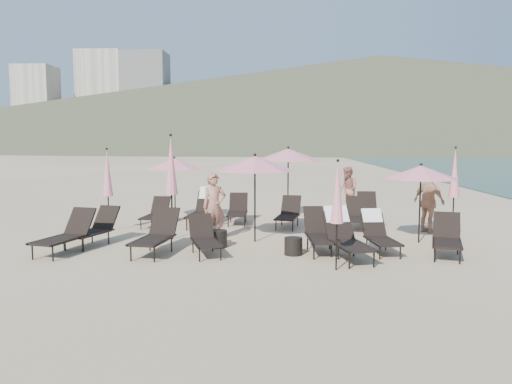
{
  "coord_description": "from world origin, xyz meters",
  "views": [
    {
      "loc": [
        -0.5,
        -11.55,
        2.61
      ],
      "look_at": [
        -1.25,
        3.5,
        1.1
      ],
      "focal_mm": 35.0,
      "sensor_mm": 36.0,
      "label": 1
    }
  ],
  "objects_px": {
    "lounger_6": "(156,213)",
    "umbrella_open_3": "(288,155)",
    "umbrella_open_2": "(174,164)",
    "umbrella_closed_3": "(171,166)",
    "lounger_4": "(379,233)",
    "beachgoer_a": "(214,207)",
    "lounger_3": "(321,232)",
    "beachgoer_b": "(348,190)",
    "umbrella_closed_1": "(455,173)",
    "side_table_1": "(293,246)",
    "lounger_1": "(156,234)",
    "lounger_12": "(346,235)",
    "umbrella_open_0": "(255,164)",
    "lounger_13": "(94,228)",
    "umbrella_open_1": "(421,172)",
    "lounger_5": "(447,237)",
    "lounger_9": "(288,213)",
    "lounger_10": "(369,209)",
    "beachgoer_c": "(429,202)",
    "umbrella_closed_0": "(337,193)",
    "lounger_11": "(358,215)",
    "lounger_8": "(238,210)",
    "lounger_7": "(204,208)",
    "side_table_0": "(219,239)",
    "umbrella_closed_2": "(107,173)",
    "lounger_0": "(66,233)"
  },
  "relations": [
    {
      "from": "lounger_12",
      "to": "umbrella_open_3",
      "type": "height_order",
      "value": "umbrella_open_3"
    },
    {
      "from": "lounger_6",
      "to": "umbrella_closed_2",
      "type": "xyz_separation_m",
      "value": [
        -1.13,
        -1.05,
        1.3
      ]
    },
    {
      "from": "lounger_3",
      "to": "beachgoer_a",
      "type": "relative_size",
      "value": 1.0
    },
    {
      "from": "lounger_12",
      "to": "umbrella_closed_0",
      "type": "bearing_deg",
      "value": -121.11
    },
    {
      "from": "lounger_4",
      "to": "side_table_1",
      "type": "bearing_deg",
      "value": -176.11
    },
    {
      "from": "lounger_13",
      "to": "umbrella_closed_1",
      "type": "xyz_separation_m",
      "value": [
        9.61,
        1.95,
        1.3
      ]
    },
    {
      "from": "lounger_4",
      "to": "beachgoer_a",
      "type": "distance_m",
      "value": 4.33
    },
    {
      "from": "lounger_6",
      "to": "umbrella_open_0",
      "type": "height_order",
      "value": "umbrella_open_0"
    },
    {
      "from": "umbrella_open_2",
      "to": "umbrella_closed_3",
      "type": "xyz_separation_m",
      "value": [
        0.62,
        -3.31,
        0.08
      ]
    },
    {
      "from": "umbrella_open_2",
      "to": "beachgoer_a",
      "type": "bearing_deg",
      "value": -61.95
    },
    {
      "from": "lounger_3",
      "to": "lounger_9",
      "type": "height_order",
      "value": "lounger_3"
    },
    {
      "from": "lounger_11",
      "to": "umbrella_open_3",
      "type": "xyz_separation_m",
      "value": [
        -2.07,
        2.0,
        1.74
      ]
    },
    {
      "from": "lounger_0",
      "to": "umbrella_closed_1",
      "type": "distance_m",
      "value": 10.41
    },
    {
      "from": "lounger_3",
      "to": "lounger_12",
      "type": "relative_size",
      "value": 0.95
    },
    {
      "from": "lounger_5",
      "to": "lounger_9",
      "type": "relative_size",
      "value": 1.03
    },
    {
      "from": "lounger_9",
      "to": "lounger_10",
      "type": "height_order",
      "value": "lounger_10"
    },
    {
      "from": "lounger_11",
      "to": "beachgoer_b",
      "type": "bearing_deg",
      "value": 92.16
    },
    {
      "from": "lounger_11",
      "to": "umbrella_open_1",
      "type": "relative_size",
      "value": 0.8
    },
    {
      "from": "lounger_4",
      "to": "side_table_1",
      "type": "relative_size",
      "value": 3.84
    },
    {
      "from": "umbrella_open_0",
      "to": "umbrella_closed_0",
      "type": "xyz_separation_m",
      "value": [
        1.81,
        -2.85,
        -0.47
      ]
    },
    {
      "from": "umbrella_open_3",
      "to": "lounger_10",
      "type": "bearing_deg",
      "value": -15.43
    },
    {
      "from": "lounger_5",
      "to": "umbrella_closed_0",
      "type": "relative_size",
      "value": 0.76
    },
    {
      "from": "lounger_1",
      "to": "lounger_12",
      "type": "bearing_deg",
      "value": 4.16
    },
    {
      "from": "lounger_6",
      "to": "umbrella_open_3",
      "type": "height_order",
      "value": "umbrella_open_3"
    },
    {
      "from": "lounger_1",
      "to": "lounger_13",
      "type": "height_order",
      "value": "lounger_1"
    },
    {
      "from": "lounger_9",
      "to": "umbrella_open_0",
      "type": "height_order",
      "value": "umbrella_open_0"
    },
    {
      "from": "lounger_5",
      "to": "beachgoer_b",
      "type": "relative_size",
      "value": 1.01
    },
    {
      "from": "side_table_1",
      "to": "umbrella_open_2",
      "type": "bearing_deg",
      "value": 127.36
    },
    {
      "from": "lounger_6",
      "to": "lounger_11",
      "type": "relative_size",
      "value": 0.93
    },
    {
      "from": "umbrella_closed_3",
      "to": "side_table_1",
      "type": "distance_m",
      "value": 4.06
    },
    {
      "from": "lounger_3",
      "to": "beachgoer_b",
      "type": "height_order",
      "value": "beachgoer_b"
    },
    {
      "from": "umbrella_closed_1",
      "to": "side_table_1",
      "type": "relative_size",
      "value": 5.93
    },
    {
      "from": "lounger_13",
      "to": "beachgoer_c",
      "type": "height_order",
      "value": "beachgoer_c"
    },
    {
      "from": "lounger_4",
      "to": "beachgoer_a",
      "type": "relative_size",
      "value": 0.9
    },
    {
      "from": "lounger_13",
      "to": "umbrella_open_1",
      "type": "distance_m",
      "value": 8.48
    },
    {
      "from": "lounger_9",
      "to": "lounger_13",
      "type": "xyz_separation_m",
      "value": [
        -4.98,
        -2.97,
        0.01
      ]
    },
    {
      "from": "lounger_7",
      "to": "side_table_0",
      "type": "relative_size",
      "value": 4.46
    },
    {
      "from": "lounger_4",
      "to": "umbrella_closed_3",
      "type": "bearing_deg",
      "value": 158.09
    },
    {
      "from": "lounger_3",
      "to": "beachgoer_c",
      "type": "relative_size",
      "value": 0.99
    },
    {
      "from": "lounger_1",
      "to": "beachgoer_c",
      "type": "xyz_separation_m",
      "value": [
        7.18,
        3.08,
        0.44
      ]
    },
    {
      "from": "beachgoer_c",
      "to": "lounger_3",
      "type": "bearing_deg",
      "value": 96.67
    },
    {
      "from": "lounger_4",
      "to": "umbrella_closed_2",
      "type": "relative_size",
      "value": 0.66
    },
    {
      "from": "lounger_6",
      "to": "beachgoer_b",
      "type": "xyz_separation_m",
      "value": [
        6.35,
        3.12,
        0.45
      ]
    },
    {
      "from": "lounger_5",
      "to": "lounger_13",
      "type": "distance_m",
      "value": 8.59
    },
    {
      "from": "lounger_13",
      "to": "umbrella_open_1",
      "type": "relative_size",
      "value": 0.84
    },
    {
      "from": "lounger_3",
      "to": "lounger_9",
      "type": "distance_m",
      "value": 3.51
    },
    {
      "from": "lounger_8",
      "to": "lounger_11",
      "type": "height_order",
      "value": "lounger_11"
    },
    {
      "from": "lounger_9",
      "to": "lounger_13",
      "type": "relative_size",
      "value": 0.97
    },
    {
      "from": "umbrella_open_2",
      "to": "lounger_12",
      "type": "bearing_deg",
      "value": -46.73
    },
    {
      "from": "lounger_1",
      "to": "umbrella_closed_1",
      "type": "xyz_separation_m",
      "value": [
        7.78,
        2.83,
        1.27
      ]
    }
  ]
}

